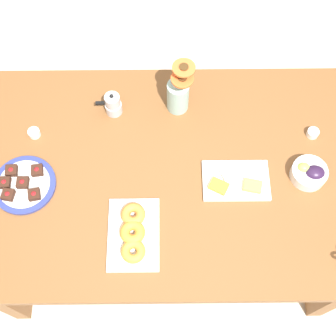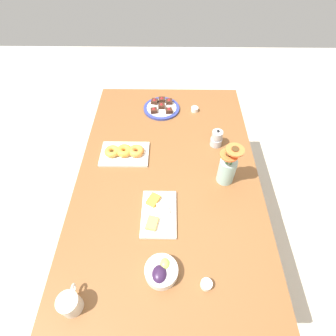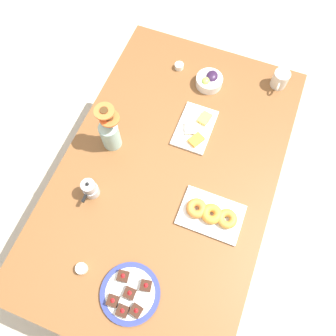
# 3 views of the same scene
# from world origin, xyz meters

# --- Properties ---
(ground_plane) EXTENTS (6.00, 6.00, 0.00)m
(ground_plane) POSITION_xyz_m (0.00, 0.00, 0.00)
(ground_plane) COLOR beige
(dining_table) EXTENTS (1.60, 1.00, 0.74)m
(dining_table) POSITION_xyz_m (0.00, 0.00, 0.65)
(dining_table) COLOR brown
(dining_table) RESTS_ON ground_plane
(grape_bowl) EXTENTS (0.14, 0.14, 0.07)m
(grape_bowl) POSITION_xyz_m (-0.55, 0.02, 0.77)
(grape_bowl) COLOR white
(grape_bowl) RESTS_ON dining_table
(cheese_platter) EXTENTS (0.26, 0.17, 0.03)m
(cheese_platter) POSITION_xyz_m (-0.26, 0.05, 0.75)
(cheese_platter) COLOR white
(cheese_platter) RESTS_ON dining_table
(croissant_platter) EXTENTS (0.19, 0.28, 0.05)m
(croissant_platter) POSITION_xyz_m (0.13, 0.25, 0.76)
(croissant_platter) COLOR white
(croissant_platter) RESTS_ON dining_table
(jam_cup_honey) EXTENTS (0.05, 0.05, 0.03)m
(jam_cup_honey) POSITION_xyz_m (0.55, -0.18, 0.76)
(jam_cup_honey) COLOR white
(jam_cup_honey) RESTS_ON dining_table
(jam_cup_berry) EXTENTS (0.05, 0.05, 0.03)m
(jam_cup_berry) POSITION_xyz_m (-0.59, -0.16, 0.76)
(jam_cup_berry) COLOR white
(jam_cup_berry) RESTS_ON dining_table
(dessert_plate) EXTENTS (0.25, 0.25, 0.05)m
(dessert_plate) POSITION_xyz_m (0.56, 0.05, 0.75)
(dessert_plate) COLOR navy
(dessert_plate) RESTS_ON dining_table
(flower_vase) EXTENTS (0.11, 0.11, 0.26)m
(flower_vase) POSITION_xyz_m (-0.05, -0.31, 0.83)
(flower_vase) COLOR #99C1B7
(flower_vase) RESTS_ON dining_table
(moka_pot) EXTENTS (0.11, 0.07, 0.12)m
(moka_pot) POSITION_xyz_m (0.22, -0.29, 0.79)
(moka_pot) COLOR #B7B7BC
(moka_pot) RESTS_ON dining_table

